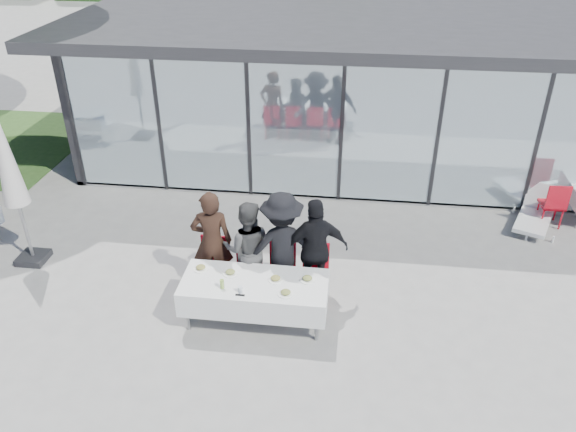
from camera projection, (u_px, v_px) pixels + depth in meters
The scene contains 22 objects.
ground at pixel (262, 316), 9.04m from camera, with size 90.00×90.00×0.00m, color gray.
pavilion at pixel (386, 56), 14.72m from camera, with size 14.80×8.80×3.44m.
dining_table at pixel (255, 293), 8.70m from camera, with size 2.26×0.96×0.75m.
diner_a at pixel (212, 242), 9.24m from camera, with size 0.67×0.67×1.85m, color #311E16.
diner_chair_a at pixel (214, 261), 9.43m from camera, with size 0.44×0.44×0.97m.
diner_b at pixel (248, 248), 9.22m from camera, with size 0.82×0.82×1.69m, color #4A4A4A.
diner_chair_b at pixel (248, 264), 9.37m from camera, with size 0.44×0.44×0.97m.
diner_c at pixel (282, 246), 9.11m from camera, with size 1.22×1.22×1.89m, color black.
diner_chair_c at pixel (282, 266), 9.31m from camera, with size 0.44×0.44×0.97m.
diner_d at pixel (316, 250), 9.06m from camera, with size 1.07×1.07×1.82m, color black.
diner_chair_d at pixel (315, 269), 9.25m from camera, with size 0.44×0.44×0.97m.
plate_a at pixel (201, 268), 8.86m from camera, with size 0.24×0.24×0.07m.
plate_b at pixel (230, 273), 8.75m from camera, with size 0.24×0.24×0.07m.
plate_c at pixel (276, 279), 8.62m from camera, with size 0.24×0.24×0.07m.
plate_d at pixel (307, 279), 8.62m from camera, with size 0.24×0.24×0.07m.
plate_extra at pixel (286, 293), 8.32m from camera, with size 0.24×0.24×0.07m.
juice_bottle at pixel (222, 284), 8.42m from camera, with size 0.06×0.06×0.15m, color #89AD48.
drinking_glasses at pixel (240, 290), 8.35m from camera, with size 0.07×0.07×0.10m.
folded_eyeglasses at pixel (240, 295), 8.30m from camera, with size 0.14×0.03×0.01m, color black.
spare_chair_b at pixel (554, 203), 11.16m from camera, with size 0.46×0.46×0.97m.
market_umbrella at pixel (8, 166), 9.41m from camera, with size 0.50×0.50×3.00m.
lounger at pixel (536, 212), 11.40m from camera, with size 1.07×1.46×0.72m.
Camera 1 is at (1.28, -6.87, 5.98)m, focal length 35.00 mm.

